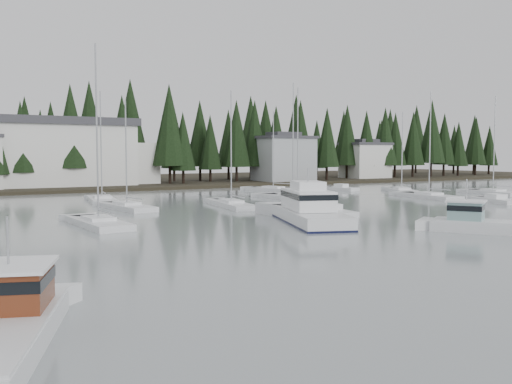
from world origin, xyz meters
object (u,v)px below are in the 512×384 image
at_px(sailboat_1, 99,225).
at_px(sailboat_4, 429,198).
at_px(runabout_1, 330,213).
at_px(sailboat_6, 297,199).
at_px(sailboat_11, 231,206).
at_px(runabout_4, 341,190).
at_px(harbor_inn, 68,153).
at_px(sailboat_12, 293,199).
at_px(lobster_boat_teal, 483,225).
at_px(house_east_a, 284,158).
at_px(cabin_cruiser_center, 309,213).
at_px(sailboat_10, 102,201).
at_px(runabout_2, 496,201).
at_px(sailboat_2, 401,192).
at_px(sailboat_8, 127,209).
at_px(house_east_b, 365,160).
at_px(sailboat_0, 273,191).
at_px(sailboat_5, 493,194).

height_order(sailboat_1, sailboat_4, sailboat_1).
bearing_deg(runabout_1, sailboat_6, -14.06).
height_order(sailboat_11, runabout_1, sailboat_11).
relative_size(runabout_1, runabout_4, 1.22).
bearing_deg(sailboat_6, harbor_inn, 46.87).
relative_size(sailboat_6, sailboat_12, 0.96).
distance_m(lobster_boat_teal, sailboat_12, 31.20).
bearing_deg(house_east_a, runabout_4, -99.36).
relative_size(house_east_a, runabout_1, 1.48).
xyz_separation_m(harbor_inn, cabin_cruiser_center, (7.03, -57.50, -4.99)).
xyz_separation_m(sailboat_12, runabout_1, (-6.37, -15.75, 0.06)).
distance_m(sailboat_6, sailboat_10, 23.45).
xyz_separation_m(lobster_boat_teal, sailboat_10, (-17.09, 39.57, -0.44)).
xyz_separation_m(sailboat_1, runabout_1, (21.09, -2.25, 0.05)).
relative_size(sailboat_11, runabout_2, 1.79).
relative_size(sailboat_2, sailboat_10, 0.91).
bearing_deg(sailboat_1, sailboat_8, -29.80).
bearing_deg(runabout_1, house_east_b, -33.81).
height_order(house_east_b, lobster_boat_teal, house_east_b).
xyz_separation_m(sailboat_12, runabout_2, (18.23, -15.17, 0.06)).
xyz_separation_m(sailboat_4, sailboat_11, (-27.29, 2.36, -0.01)).
bearing_deg(sailboat_4, house_east_a, 2.40).
bearing_deg(harbor_inn, sailboat_10, -94.64).
distance_m(sailboat_0, sailboat_12, 16.05).
relative_size(sailboat_8, runabout_2, 1.61).
height_order(sailboat_4, sailboat_6, sailboat_6).
relative_size(house_east_b, sailboat_6, 0.67).
xyz_separation_m(lobster_boat_teal, sailboat_12, (4.13, 30.92, -0.45)).
height_order(house_east_b, runabout_4, house_east_b).
xyz_separation_m(house_east_a, harbor_inn, (-38.96, 4.34, 0.87)).
distance_m(sailboat_12, runabout_4, 19.87).
height_order(house_east_b, sailboat_8, sailboat_8).
distance_m(lobster_boat_teal, sailboat_2, 42.23).
relative_size(house_east_b, runabout_4, 1.63).
height_order(house_east_b, harbor_inn, harbor_inn).
bearing_deg(runabout_4, sailboat_10, 82.06).
distance_m(cabin_cruiser_center, sailboat_6, 23.21).
bearing_deg(sailboat_5, sailboat_11, 93.58).
xyz_separation_m(harbor_inn, sailboat_6, (19.32, -37.82, -5.70)).
bearing_deg(sailboat_10, house_east_b, -58.35).
xyz_separation_m(cabin_cruiser_center, sailboat_2, (32.95, 22.97, -0.73)).
relative_size(house_east_b, runabout_2, 1.32).
height_order(sailboat_2, runabout_2, sailboat_2).
distance_m(sailboat_10, sailboat_12, 22.91).
height_order(lobster_boat_teal, sailboat_10, sailboat_10).
xyz_separation_m(cabin_cruiser_center, sailboat_11, (1.06, 15.81, -0.72)).
relative_size(cabin_cruiser_center, runabout_1, 1.79).
height_order(house_east_a, sailboat_6, sailboat_6).
bearing_deg(runabout_4, sailboat_4, 168.41).
distance_m(lobster_boat_teal, sailboat_8, 34.22).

